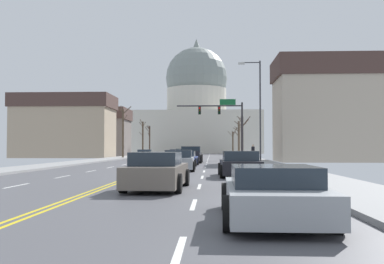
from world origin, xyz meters
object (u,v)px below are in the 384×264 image
(signal_gantry, at_px, (224,116))
(sedan_near_04, at_px, (240,164))
(sedan_near_06, at_px, (273,194))
(sedan_oncoming_00, at_px, (144,154))
(pickup_truck_near_01, at_px, (191,155))
(sedan_near_00, at_px, (191,156))
(sedan_oncoming_02, at_px, (181,152))
(sedan_near_02, at_px, (184,159))
(street_lamp_right, at_px, (258,103))
(bicycle_parked, at_px, (257,159))
(pedestrian_00, at_px, (253,152))
(sedan_near_05, at_px, (157,172))
(sedan_oncoming_01, at_px, (175,153))
(sedan_oncoming_03, at_px, (184,152))
(sedan_near_03, at_px, (179,161))

(signal_gantry, height_order, sedan_near_04, signal_gantry)
(sedan_near_06, height_order, sedan_oncoming_00, sedan_oncoming_00)
(pickup_truck_near_01, bearing_deg, sedan_near_00, 92.08)
(signal_gantry, height_order, sedan_oncoming_00, signal_gantry)
(sedan_near_04, relative_size, sedan_oncoming_02, 0.97)
(signal_gantry, height_order, sedan_near_00, signal_gantry)
(sedan_near_00, relative_size, sedan_oncoming_02, 0.98)
(sedan_near_00, distance_m, sedan_oncoming_02, 30.96)
(sedan_near_06, bearing_deg, sedan_near_02, 97.42)
(street_lamp_right, bearing_deg, sedan_near_00, 120.13)
(sedan_near_00, relative_size, sedan_near_04, 1.01)
(bicycle_parked, bearing_deg, sedan_near_02, -170.58)
(sedan_near_04, height_order, sedan_oncoming_00, sedan_near_04)
(pickup_truck_near_01, distance_m, bicycle_parked, 8.28)
(pedestrian_00, bearing_deg, sedan_near_00, 149.78)
(sedan_near_02, height_order, bicycle_parked, sedan_near_02)
(sedan_near_02, xyz_separation_m, bicycle_parked, (5.88, 0.98, -0.06))
(street_lamp_right, height_order, sedan_oncoming_02, street_lamp_right)
(sedan_near_05, bearing_deg, pickup_truck_near_01, 90.21)
(signal_gantry, bearing_deg, sedan_oncoming_00, 147.44)
(sedan_oncoming_01, distance_m, sedan_oncoming_03, 19.51)
(sedan_near_06, bearing_deg, bicycle_parked, 84.82)
(sedan_near_00, height_order, sedan_near_04, sedan_near_04)
(sedan_oncoming_00, distance_m, sedan_oncoming_02, 21.04)
(sedan_oncoming_00, relative_size, pedestrian_00, 2.72)
(pickup_truck_near_01, xyz_separation_m, sedan_near_02, (-0.17, -6.96, -0.15))
(street_lamp_right, bearing_deg, sedan_oncoming_03, 100.79)
(pedestrian_00, xyz_separation_m, bicycle_parked, (-0.55, -9.27, -0.56))
(sedan_near_06, xyz_separation_m, bicycle_parked, (2.46, 27.17, -0.05))
(sedan_near_05, bearing_deg, sedan_near_03, 90.72)
(sedan_oncoming_02, bearing_deg, sedan_oncoming_01, -91.03)
(signal_gantry, relative_size, sedan_near_03, 1.74)
(sedan_near_06, xyz_separation_m, sedan_oncoming_01, (-7.03, 60.48, 0.02))
(signal_gantry, distance_m, sedan_near_02, 18.29)
(sedan_near_04, bearing_deg, sedan_near_06, -90.79)
(signal_gantry, distance_m, sedan_oncoming_01, 19.04)
(pickup_truck_near_01, bearing_deg, pedestrian_00, 27.69)
(sedan_near_02, relative_size, sedan_oncoming_01, 0.94)
(signal_gantry, height_order, bicycle_parked, signal_gantry)
(street_lamp_right, xyz_separation_m, sedan_near_06, (-2.78, -29.40, -4.77))
(sedan_near_00, bearing_deg, sedan_oncoming_01, 99.88)
(signal_gantry, distance_m, bicycle_parked, 17.15)
(sedan_near_06, height_order, sedan_oncoming_01, sedan_oncoming_01)
(sedan_near_02, xyz_separation_m, sedan_near_03, (0.11, -7.38, 0.06))
(sedan_near_02, distance_m, sedan_near_03, 7.39)
(sedan_oncoming_01, height_order, pedestrian_00, pedestrian_00)
(sedan_near_02, bearing_deg, sedan_near_00, 90.38)
(sedan_near_06, relative_size, sedan_oncoming_03, 1.02)
(signal_gantry, bearing_deg, pickup_truck_near_01, -108.57)
(sedan_oncoming_03, bearing_deg, street_lamp_right, -79.21)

